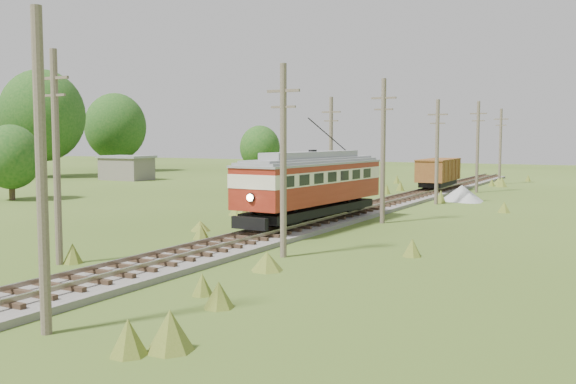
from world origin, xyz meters
The scene contains 17 objects.
railbed_main centered at (0.00, 34.00, 0.19)m, with size 3.60×96.00×0.57m.
streetcar centered at (0.00, 27.59, 2.75)m, with size 3.80×13.19×5.98m.
gondola centered at (0.00, 55.55, 2.03)m, with size 2.93×8.28×2.72m.
gravel_pile centered at (4.27, 47.70, 0.63)m, with size 3.71×3.94×1.35m.
utility_pole_r_1 centered at (3.10, 5.00, 4.40)m, with size 0.30×0.30×8.80m.
utility_pole_r_2 centered at (3.30, 18.00, 4.42)m, with size 1.60×0.30×8.60m.
utility_pole_r_3 centered at (3.20, 31.00, 4.63)m, with size 1.60×0.30×9.00m.
utility_pole_r_4 centered at (3.00, 44.00, 4.32)m, with size 1.60×0.30×8.40m.
utility_pole_r_5 centered at (3.40, 57.00, 4.58)m, with size 1.60×0.30×8.90m.
utility_pole_r_6 centered at (3.20, 70.00, 4.47)m, with size 1.60×0.30×8.70m.
utility_pole_l_a centered at (-4.20, 12.00, 4.63)m, with size 1.60×0.30×9.00m.
utility_pole_l_b centered at (-4.50, 40.00, 4.42)m, with size 1.60×0.30×8.60m.
tree_left_4 centered at (-54.00, 54.00, 8.37)m, with size 11.34×11.34×14.61m.
tree_left_5 centered at (-56.00, 70.00, 7.12)m, with size 9.66×9.66×12.44m.
tree_mid_a centered at (-28.00, 68.00, 4.02)m, with size 5.46×5.46×7.03m.
tree_mid_c centered at (-30.00, 30.00, 3.71)m, with size 5.04×5.04×6.49m.
shed centered at (-40.00, 55.00, 1.57)m, with size 6.40×4.40×3.10m.
Camera 1 is at (17.05, -6.87, 5.34)m, focal length 40.00 mm.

